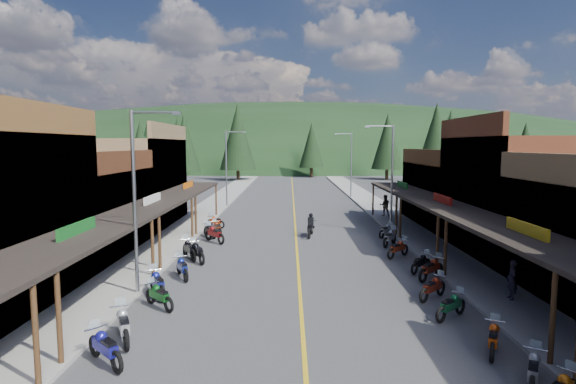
{
  "coord_description": "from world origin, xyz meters",
  "views": [
    {
      "loc": [
        -0.46,
        -25.01,
        6.54
      ],
      "look_at": [
        -0.58,
        8.68,
        3.0
      ],
      "focal_mm": 28.0,
      "sensor_mm": 36.0,
      "label": 1
    }
  ],
  "objects_px": {
    "pine_10": "(184,143)",
    "bike_west_8": "(189,248)",
    "streetlight_2": "(390,173)",
    "bike_west_6": "(182,267)",
    "shop_west_3": "(126,182)",
    "bike_west_9": "(214,233)",
    "bike_east_9": "(390,237)",
    "pine_11": "(436,140)",
    "bike_west_5": "(157,282)",
    "pine_0": "(85,145)",
    "pine_2": "(238,137)",
    "streetlight_3": "(350,162)",
    "bike_east_7": "(421,262)",
    "bike_east_2": "(534,368)",
    "rider_on_bike": "(311,227)",
    "streetlight_1": "(228,165)",
    "pine_9": "(447,146)",
    "bike_west_10": "(210,230)",
    "pine_6": "(525,145)",
    "pine_4": "(387,141)",
    "shop_east_2": "(527,196)",
    "bike_east_5": "(433,287)",
    "pine_5": "(450,138)",
    "shop_west_2": "(69,212)",
    "pine_7": "(149,142)",
    "pedestrian_east_b": "(385,205)",
    "bike_east_6": "(431,268)",
    "bike_east_8": "(398,248)",
    "bike_west_4": "(159,295)",
    "pedestrian_east_a": "(512,280)",
    "pine_3": "(312,145)",
    "bike_east_10": "(386,230)",
    "shop_east_3": "(464,194)",
    "bike_west_7": "(197,251)",
    "bike_west_2": "(105,346)",
    "bike_east_4": "(451,305)",
    "bike_west_3": "(123,323)",
    "pine_1": "(178,142)",
    "pine_8": "(141,149)"
  },
  "relations": [
    {
      "from": "shop_west_3",
      "to": "bike_west_9",
      "type": "xyz_separation_m",
      "value": [
        8.28,
        -6.66,
        -2.87
      ]
    },
    {
      "from": "pine_1",
      "to": "bike_west_3",
      "type": "height_order",
      "value": "pine_1"
    },
    {
      "from": "bike_west_5",
      "to": "bike_east_2",
      "type": "distance_m",
      "value": 14.3
    },
    {
      "from": "pine_7",
      "to": "pedestrian_east_b",
      "type": "distance_m",
      "value": 73.12
    },
    {
      "from": "bike_west_3",
      "to": "pedestrian_east_b",
      "type": "height_order",
      "value": "pedestrian_east_b"
    },
    {
      "from": "bike_west_5",
      "to": "pine_8",
      "type": "bearing_deg",
      "value": 78.52
    },
    {
      "from": "pine_6",
      "to": "pine_1",
      "type": "bearing_deg",
      "value": 175.1
    },
    {
      "from": "pine_5",
      "to": "bike_west_9",
      "type": "xyz_separation_m",
      "value": [
        -39.5,
        -67.36,
        -7.34
      ]
    },
    {
      "from": "bike_east_6",
      "to": "bike_east_7",
      "type": "height_order",
      "value": "bike_east_6"
    },
    {
      "from": "pine_6",
      "to": "pine_4",
      "type": "bearing_deg",
      "value": -171.87
    },
    {
      "from": "streetlight_3",
      "to": "bike_east_7",
      "type": "distance_m",
      "value": 32.63
    },
    {
      "from": "pine_0",
      "to": "pine_2",
      "type": "relative_size",
      "value": 0.79
    },
    {
      "from": "pine_0",
      "to": "bike_east_6",
      "type": "relative_size",
      "value": 5.21
    },
    {
      "from": "shop_east_2",
      "to": "bike_east_5",
      "type": "bearing_deg",
      "value": -134.93
    },
    {
      "from": "bike_east_2",
      "to": "rider_on_bike",
      "type": "distance_m",
      "value": 20.64
    },
    {
      "from": "pine_2",
      "to": "pine_7",
      "type": "bearing_deg",
      "value": 140.71
    },
    {
      "from": "streetlight_1",
      "to": "bike_west_6",
      "type": "distance_m",
      "value": 25.82
    },
    {
      "from": "pine_3",
      "to": "bike_east_10",
      "type": "bearing_deg",
      "value": -87.67
    },
    {
      "from": "bike_east_8",
      "to": "streetlight_2",
      "type": "bearing_deg",
      "value": 128.18
    },
    {
      "from": "bike_west_7",
      "to": "streetlight_2",
      "type": "bearing_deg",
      "value": 3.41
    },
    {
      "from": "shop_west_3",
      "to": "bike_west_5",
      "type": "relative_size",
      "value": 4.97
    },
    {
      "from": "shop_east_3",
      "to": "pine_7",
      "type": "height_order",
      "value": "pine_7"
    },
    {
      "from": "pine_7",
      "to": "shop_east_2",
      "type": "bearing_deg",
      "value": -58.36
    },
    {
      "from": "bike_west_6",
      "to": "rider_on_bike",
      "type": "xyz_separation_m",
      "value": [
        6.78,
        10.06,
        0.12
      ]
    },
    {
      "from": "pine_9",
      "to": "bike_west_10",
      "type": "height_order",
      "value": "pine_9"
    },
    {
      "from": "streetlight_1",
      "to": "bike_east_7",
      "type": "relative_size",
      "value": 4.3
    },
    {
      "from": "bike_west_2",
      "to": "bike_west_10",
      "type": "distance_m",
      "value": 18.57
    },
    {
      "from": "bike_east_2",
      "to": "pedestrian_east_b",
      "type": "height_order",
      "value": "pedestrian_east_b"
    },
    {
      "from": "pine_10",
      "to": "bike_west_8",
      "type": "bearing_deg",
      "value": -76.69
    },
    {
      "from": "bike_west_8",
      "to": "bike_east_5",
      "type": "relative_size",
      "value": 1.14
    },
    {
      "from": "pine_10",
      "to": "bike_east_5",
      "type": "distance_m",
      "value": 61.54
    },
    {
      "from": "bike_west_8",
      "to": "bike_east_9",
      "type": "distance_m",
      "value": 12.76
    },
    {
      "from": "streetlight_2",
      "to": "bike_west_2",
      "type": "xyz_separation_m",
      "value": [
        -12.9,
        -20.26,
        -3.86
      ]
    },
    {
      "from": "shop_east_3",
      "to": "streetlight_2",
      "type": "relative_size",
      "value": 1.36
    },
    {
      "from": "shop_east_3",
      "to": "bike_west_5",
      "type": "xyz_separation_m",
      "value": [
        -19.93,
        -17.47,
        -1.91
      ]
    },
    {
      "from": "streetlight_3",
      "to": "bike_east_2",
      "type": "relative_size",
      "value": 4.32
    },
    {
      "from": "bike_west_4",
      "to": "pedestrian_east_a",
      "type": "height_order",
      "value": "pedestrian_east_a"
    },
    {
      "from": "bike_west_2",
      "to": "bike_east_4",
      "type": "bearing_deg",
      "value": -28.9
    },
    {
      "from": "shop_west_3",
      "to": "shop_west_2",
      "type": "bearing_deg",
      "value": -89.82
    },
    {
      "from": "streetlight_2",
      "to": "bike_west_6",
      "type": "distance_m",
      "value": 17.55
    },
    {
      "from": "bike_east_5",
      "to": "pine_4",
      "type": "bearing_deg",
      "value": 126.74
    },
    {
      "from": "pine_11",
      "to": "bike_west_5",
      "type": "distance_m",
      "value": 51.76
    },
    {
      "from": "bike_east_9",
      "to": "pine_6",
      "type": "bearing_deg",
      "value": 88.38
    },
    {
      "from": "pine_0",
      "to": "bike_west_8",
      "type": "bearing_deg",
      "value": -61.33
    },
    {
      "from": "bike_west_3",
      "to": "pedestrian_east_a",
      "type": "xyz_separation_m",
      "value": [
        14.76,
        3.78,
        0.35
      ]
    },
    {
      "from": "shop_west_3",
      "to": "bike_west_5",
      "type": "xyz_separation_m",
      "value": [
        7.61,
        -17.47,
        -2.89
      ]
    },
    {
      "from": "pine_0",
      "to": "rider_on_bike",
      "type": "relative_size",
      "value": 4.58
    },
    {
      "from": "bike_west_7",
      "to": "pedestrian_east_a",
      "type": "relative_size",
      "value": 1.34
    },
    {
      "from": "streetlight_3",
      "to": "bike_east_8",
      "type": "height_order",
      "value": "streetlight_3"
    },
    {
      "from": "bike_east_5",
      "to": "pine_5",
      "type": "bearing_deg",
      "value": 117.41
    }
  ]
}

